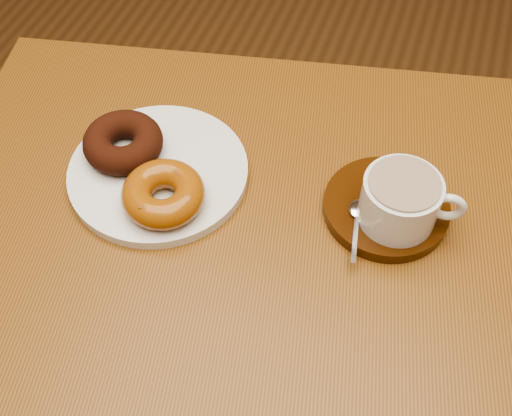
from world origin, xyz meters
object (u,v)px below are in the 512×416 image
(cafe_table, at_px, (243,264))
(coffee_cup, at_px, (401,200))
(donut_plate, at_px, (158,172))
(saucer, at_px, (386,208))

(cafe_table, height_order, coffee_cup, coffee_cup)
(donut_plate, distance_m, coffee_cup, 0.33)
(cafe_table, relative_size, donut_plate, 3.84)
(cafe_table, distance_m, saucer, 0.23)
(cafe_table, relative_size, saucer, 5.77)
(donut_plate, bearing_deg, coffee_cup, 3.54)
(cafe_table, relative_size, coffee_cup, 7.26)
(donut_plate, height_order, saucer, saucer)
(donut_plate, xyz_separation_m, saucer, (0.31, 0.04, 0.00))
(cafe_table, xyz_separation_m, donut_plate, (-0.13, 0.03, 0.13))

